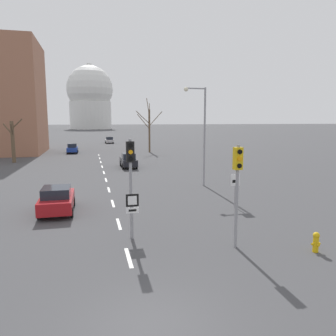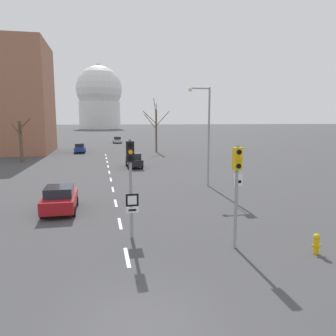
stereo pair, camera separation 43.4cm
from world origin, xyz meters
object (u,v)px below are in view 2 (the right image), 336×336
(traffic_signal_near_right, at_px, (237,177))
(fire_hydrant, at_px, (316,243))
(speed_limit_sign, at_px, (238,185))
(route_sign_post, at_px, (132,208))
(street_lamp_right, at_px, (205,127))
(sedan_mid_centre, at_px, (80,148))
(sedan_near_left, at_px, (60,199))
(traffic_signal_centre_tall, at_px, (130,170))
(sedan_near_right, at_px, (117,140))
(sedan_far_left, at_px, (134,160))

(traffic_signal_near_right, relative_size, fire_hydrant, 5.18)
(speed_limit_sign, height_order, fire_hydrant, speed_limit_sign)
(traffic_signal_near_right, bearing_deg, route_sign_post, 153.79)
(street_lamp_right, distance_m, sedan_mid_centre, 34.05)
(route_sign_post, xyz_separation_m, sedan_near_left, (-3.88, 5.49, -0.69))
(traffic_signal_centre_tall, bearing_deg, sedan_near_left, 125.19)
(fire_hydrant, bearing_deg, sedan_mid_centre, 104.58)
(route_sign_post, distance_m, sedan_near_right, 65.30)
(traffic_signal_near_right, relative_size, sedan_near_left, 1.09)
(traffic_signal_centre_tall, distance_m, speed_limit_sign, 8.40)
(fire_hydrant, bearing_deg, sedan_near_right, 93.73)
(route_sign_post, relative_size, speed_limit_sign, 0.99)
(fire_hydrant, relative_size, sedan_mid_centre, 0.21)
(route_sign_post, height_order, sedan_far_left, route_sign_post)
(speed_limit_sign, distance_m, fire_hydrant, 7.57)
(traffic_signal_near_right, distance_m, sedan_mid_centre, 45.86)
(traffic_signal_centre_tall, height_order, speed_limit_sign, traffic_signal_centre_tall)
(sedan_near_right, bearing_deg, traffic_signal_centre_tall, -92.57)
(speed_limit_sign, xyz_separation_m, sedan_mid_centre, (-11.79, 38.74, -0.69))
(sedan_near_right, distance_m, sedan_mid_centre, 23.66)
(fire_hydrant, distance_m, sedan_far_left, 27.29)
(street_lamp_right, xyz_separation_m, sedan_mid_centre, (-11.91, 31.62, -4.20))
(fire_hydrant, bearing_deg, speed_limit_sign, 91.81)
(fire_hydrant, height_order, sedan_near_left, sedan_near_left)
(sedan_mid_centre, bearing_deg, sedan_near_right, 71.38)
(route_sign_post, relative_size, sedan_far_left, 0.50)
(fire_hydrant, bearing_deg, street_lamp_right, 90.46)
(traffic_signal_centre_tall, xyz_separation_m, route_sign_post, (0.05, -0.05, -1.81))
(sedan_near_right, bearing_deg, speed_limit_sign, -86.04)
(route_sign_post, relative_size, sedan_near_right, 0.50)
(traffic_signal_near_right, relative_size, speed_limit_sign, 2.03)
(sedan_near_right, height_order, sedan_far_left, sedan_far_left)
(traffic_signal_near_right, xyz_separation_m, speed_limit_sign, (2.84, 6.17, -1.67))
(traffic_signal_centre_tall, height_order, sedan_near_left, traffic_signal_centre_tall)
(traffic_signal_centre_tall, xyz_separation_m, sedan_near_right, (2.93, 65.18, -2.50))
(route_sign_post, bearing_deg, sedan_near_left, 125.29)
(sedan_mid_centre, bearing_deg, sedan_far_left, -69.53)
(traffic_signal_centre_tall, distance_m, street_lamp_right, 13.41)
(sedan_near_left, relative_size, sedan_far_left, 0.94)
(traffic_signal_near_right, xyz_separation_m, sedan_near_right, (-1.40, 67.33, -2.38))
(route_sign_post, distance_m, street_lamp_right, 13.78)
(fire_hydrant, bearing_deg, traffic_signal_near_right, 156.70)
(traffic_signal_near_right, xyz_separation_m, fire_hydrant, (3.07, -1.32, -2.70))
(traffic_signal_near_right, relative_size, street_lamp_right, 0.55)
(speed_limit_sign, distance_m, sedan_far_left, 19.91)
(street_lamp_right, bearing_deg, sedan_far_left, 110.90)
(street_lamp_right, height_order, sedan_mid_centre, street_lamp_right)
(traffic_signal_near_right, distance_m, sedan_far_left, 25.70)
(sedan_near_left, relative_size, sedan_mid_centre, 0.98)
(traffic_signal_near_right, bearing_deg, sedan_mid_centre, 101.27)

